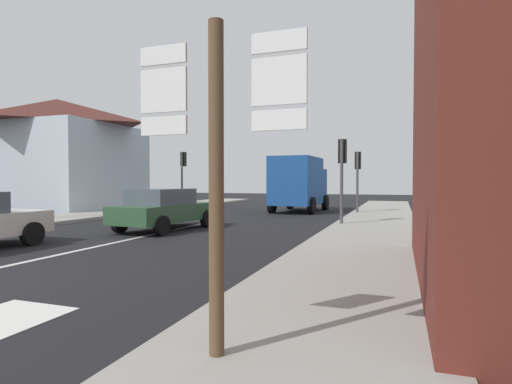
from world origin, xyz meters
TOP-DOWN VIEW (x-y plane):
  - ground_plane at (0.00, 10.00)m, footprint 80.00×80.00m
  - sidewalk_right at (6.68, 8.00)m, footprint 2.97×44.00m
  - sidewalk_left at (-6.68, 8.00)m, footprint 2.97×44.00m
  - lane_centre_stripe at (0.00, 6.00)m, footprint 0.16×12.00m
  - clapboard_house_left at (-12.38, 15.53)m, footprint 8.91×8.43m
  - sedan_far at (-0.32, 8.31)m, footprint 2.29×4.35m
  - delivery_truck at (2.18, 18.33)m, footprint 2.64×5.08m
  - route_sign_post at (5.98, -0.91)m, footprint 1.66×0.14m
  - traffic_light_far_left at (-5.49, 18.77)m, footprint 0.30×0.49m
  - traffic_light_near_right at (5.49, 11.42)m, footprint 0.30×0.49m
  - traffic_light_far_right at (5.49, 17.46)m, footprint 0.30×0.49m

SIDE VIEW (x-z plane):
  - ground_plane at x=0.00m, z-range 0.00..0.00m
  - lane_centre_stripe at x=0.00m, z-range 0.00..0.01m
  - sidewalk_right at x=6.68m, z-range 0.00..0.14m
  - sidewalk_left at x=-6.68m, z-range 0.00..0.14m
  - sedan_far at x=-0.32m, z-range 0.03..1.50m
  - delivery_truck at x=2.18m, z-range 0.13..3.18m
  - route_sign_post at x=5.98m, z-range 0.31..3.51m
  - traffic_light_far_right at x=5.49m, z-range 0.78..4.03m
  - traffic_light_near_right at x=5.49m, z-range 0.80..4.12m
  - traffic_light_far_left at x=-5.49m, z-range 0.86..4.45m
  - clapboard_house_left at x=-12.38m, z-range 0.03..6.81m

